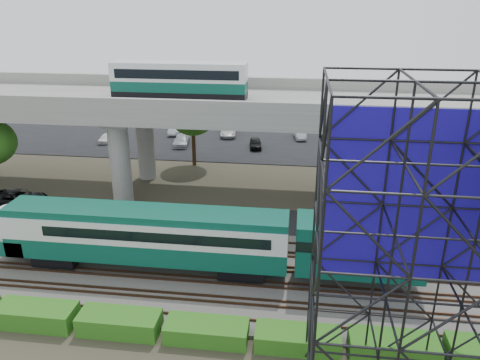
# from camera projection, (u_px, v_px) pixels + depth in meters

# --- Properties ---
(ground) EXTENTS (140.00, 140.00, 0.00)m
(ground) POSITION_uv_depth(u_px,v_px,m) (205.00, 292.00, 30.08)
(ground) COLOR #474233
(ground) RESTS_ON ground
(ballast_bed) EXTENTS (90.00, 12.00, 0.20)m
(ballast_bed) POSITION_uv_depth(u_px,v_px,m) (210.00, 274.00, 31.89)
(ballast_bed) COLOR slate
(ballast_bed) RESTS_ON ground
(service_road) EXTENTS (90.00, 5.00, 0.08)m
(service_road) POSITION_uv_depth(u_px,v_px,m) (229.00, 220.00, 39.76)
(service_road) COLOR black
(service_road) RESTS_ON ground
(parking_lot) EXTENTS (90.00, 18.00, 0.08)m
(parking_lot) POSITION_uv_depth(u_px,v_px,m) (256.00, 141.00, 61.46)
(parking_lot) COLOR black
(parking_lot) RESTS_ON ground
(harbor_water) EXTENTS (140.00, 40.00, 0.03)m
(harbor_water) POSITION_uv_depth(u_px,v_px,m) (268.00, 106.00, 81.79)
(harbor_water) COLOR #476276
(harbor_water) RESTS_ON ground
(rail_tracks) EXTENTS (90.00, 9.52, 0.16)m
(rail_tracks) POSITION_uv_depth(u_px,v_px,m) (210.00, 272.00, 31.83)
(rail_tracks) COLOR #472D1E
(rail_tracks) RESTS_ON ballast_bed
(commuter_train) EXTENTS (29.30, 3.06, 4.30)m
(commuter_train) POSITION_uv_depth(u_px,v_px,m) (177.00, 236.00, 31.14)
(commuter_train) COLOR black
(commuter_train) RESTS_ON rail_tracks
(overpass) EXTENTS (80.00, 12.00, 12.40)m
(overpass) POSITION_uv_depth(u_px,v_px,m) (233.00, 111.00, 41.90)
(overpass) COLOR #9E9B93
(overpass) RESTS_ON ground
(scaffold_tower) EXTENTS (9.36, 6.36, 15.00)m
(scaffold_tower) POSITION_uv_depth(u_px,v_px,m) (429.00, 272.00, 18.68)
(scaffold_tower) COLOR black
(scaffold_tower) RESTS_ON ground
(hedge_strip) EXTENTS (34.60, 1.80, 1.20)m
(hedge_strip) POSITION_uv_depth(u_px,v_px,m) (207.00, 330.00, 25.79)
(hedge_strip) COLOR #296316
(hedge_strip) RESTS_ON ground
(trees) EXTENTS (40.94, 16.94, 7.69)m
(trees) POSITION_uv_depth(u_px,v_px,m) (188.00, 137.00, 43.53)
(trees) COLOR #382314
(trees) RESTS_ON ground
(suv) EXTENTS (5.59, 2.80, 1.52)m
(suv) POSITION_uv_depth(u_px,v_px,m) (18.00, 199.00, 41.95)
(suv) COLOR black
(suv) RESTS_ON service_road
(parked_cars) EXTENTS (39.67, 9.60, 1.28)m
(parked_cars) POSITION_uv_depth(u_px,v_px,m) (262.00, 137.00, 60.95)
(parked_cars) COLOR white
(parked_cars) RESTS_ON parking_lot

